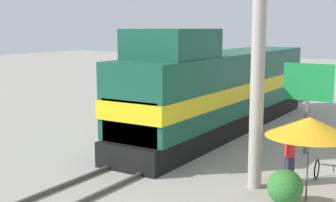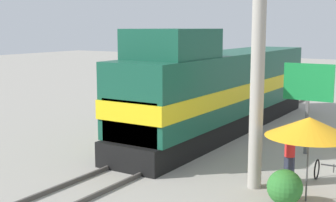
# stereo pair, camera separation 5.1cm
# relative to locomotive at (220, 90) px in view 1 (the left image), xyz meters

# --- Properties ---
(ground_plane) EXTENTS (120.00, 120.00, 0.00)m
(ground_plane) POSITION_rel_locomotive_xyz_m (0.00, -5.07, -2.06)
(ground_plane) COLOR gray
(rail_near) EXTENTS (0.08, 38.36, 0.15)m
(rail_near) POSITION_rel_locomotive_xyz_m (-0.72, -5.07, -1.99)
(rail_near) COLOR #4C4742
(rail_near) RESTS_ON ground_plane
(rail_far) EXTENTS (0.08, 38.36, 0.15)m
(rail_far) POSITION_rel_locomotive_xyz_m (0.72, -5.07, -1.99)
(rail_far) COLOR #4C4742
(rail_far) RESTS_ON ground_plane
(locomotive) EXTENTS (2.85, 16.23, 4.97)m
(locomotive) POSITION_rel_locomotive_xyz_m (0.00, 0.00, 0.00)
(locomotive) COLOR black
(locomotive) RESTS_ON ground_plane
(utility_pole) EXTENTS (1.80, 0.43, 10.83)m
(utility_pole) POSITION_rel_locomotive_xyz_m (4.41, -6.56, 3.41)
(utility_pole) COLOR #9E998E
(utility_pole) RESTS_ON ground_plane
(vendor_umbrella) EXTENTS (2.51, 2.51, 2.51)m
(vendor_umbrella) POSITION_rel_locomotive_xyz_m (6.13, -6.87, 0.16)
(vendor_umbrella) COLOR #4C4C4C
(vendor_umbrella) RESTS_ON ground_plane
(billboard_sign) EXTENTS (1.97, 0.12, 3.63)m
(billboard_sign) POSITION_rel_locomotive_xyz_m (4.65, -1.73, 0.62)
(billboard_sign) COLOR #595959
(billboard_sign) RESTS_ON ground_plane
(shrub_cluster) EXTENTS (1.03, 1.03, 1.03)m
(shrub_cluster) POSITION_rel_locomotive_xyz_m (5.68, -7.46, -1.55)
(shrub_cluster) COLOR #2D722D
(shrub_cluster) RESTS_ON ground_plane
(person_bystander) EXTENTS (0.34, 0.34, 1.80)m
(person_bystander) POSITION_rel_locomotive_xyz_m (5.17, -5.46, -1.08)
(person_bystander) COLOR #2D3347
(person_bystander) RESTS_ON ground_plane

